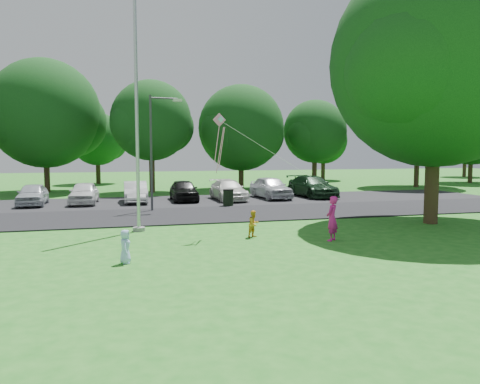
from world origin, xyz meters
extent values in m
plane|color=#216B1C|center=(0.00, 0.00, 0.00)|extent=(120.00, 120.00, 0.00)
cube|color=black|center=(0.00, 9.00, 0.03)|extent=(60.00, 6.00, 0.06)
cube|color=black|center=(0.00, 15.50, 0.03)|extent=(42.00, 7.00, 0.06)
cylinder|color=#B7BABF|center=(-3.50, 5.00, 5.00)|extent=(0.14, 0.14, 10.00)
cylinder|color=gray|center=(-3.50, 5.00, 0.08)|extent=(0.50, 0.50, 0.16)
cylinder|color=#3F3F44|center=(-2.50, 11.16, 3.12)|extent=(0.12, 0.12, 6.23)
cylinder|color=#3F3F44|center=(-1.77, 11.22, 6.08)|extent=(1.46, 0.20, 0.09)
cube|color=silver|center=(-1.05, 11.27, 6.00)|extent=(0.48, 0.26, 0.15)
cylinder|color=black|center=(2.01, 12.24, 0.48)|extent=(0.60, 0.60, 0.96)
cylinder|color=black|center=(2.01, 12.24, 0.99)|extent=(0.64, 0.64, 0.05)
cylinder|color=#332316|center=(9.37, 3.68, 1.97)|extent=(0.62, 0.62, 3.93)
sphere|color=#0E3412|center=(9.37, 3.68, 7.18)|extent=(9.28, 9.28, 9.28)
sphere|color=#0E3412|center=(11.46, 4.61, 6.48)|extent=(6.03, 6.03, 6.03)
sphere|color=#0E3412|center=(7.52, 2.52, 6.71)|extent=(5.57, 5.57, 5.57)
sphere|color=#0E3412|center=(7.07, 2.68, 6.53)|extent=(4.83, 4.83, 4.83)
cylinder|color=#332316|center=(-9.60, 25.24, 1.60)|extent=(0.44, 0.44, 3.19)
sphere|color=#0E3412|center=(-9.60, 25.24, 6.17)|extent=(8.50, 8.50, 8.50)
sphere|color=#0E3412|center=(-7.68, 26.09, 5.53)|extent=(5.53, 5.53, 5.53)
sphere|color=#0E3412|center=(-11.30, 24.17, 5.74)|extent=(5.10, 5.10, 5.10)
cylinder|color=#332316|center=(-1.58, 22.90, 1.71)|extent=(0.44, 0.44, 3.43)
sphere|color=#0E3412|center=(-1.58, 22.90, 5.62)|extent=(6.27, 6.27, 6.27)
sphere|color=#0E3412|center=(-0.17, 23.53, 5.15)|extent=(4.07, 4.07, 4.07)
sphere|color=#0E3412|center=(-2.84, 22.12, 5.31)|extent=(3.76, 3.76, 3.76)
cylinder|color=#332316|center=(6.03, 24.17, 1.33)|extent=(0.44, 0.44, 2.66)
sphere|color=#0E3412|center=(6.03, 24.17, 5.20)|extent=(7.27, 7.27, 7.27)
sphere|color=#0E3412|center=(7.66, 24.89, 4.66)|extent=(4.72, 4.72, 4.72)
sphere|color=#0E3412|center=(4.57, 23.26, 4.84)|extent=(4.36, 4.36, 4.36)
cylinder|color=#332316|center=(13.12, 24.89, 1.51)|extent=(0.44, 0.44, 3.02)
sphere|color=#0E3412|center=(13.12, 24.89, 5.00)|extent=(5.67, 5.67, 5.67)
sphere|color=#0E3412|center=(14.39, 25.46, 4.58)|extent=(3.68, 3.68, 3.68)
sphere|color=#0E3412|center=(11.98, 24.18, 4.72)|extent=(3.40, 3.40, 3.40)
cylinder|color=#332316|center=(21.92, 22.25, 1.71)|extent=(0.44, 0.44, 3.42)
sphere|color=#0E3412|center=(21.92, 22.25, 6.49)|extent=(8.77, 8.77, 8.77)
sphere|color=#0E3412|center=(23.89, 23.13, 5.84)|extent=(5.70, 5.70, 5.70)
sphere|color=#0E3412|center=(20.17, 21.15, 6.06)|extent=(5.26, 5.26, 5.26)
cylinder|color=#332316|center=(30.70, 25.66, 1.46)|extent=(0.44, 0.44, 2.92)
sphere|color=#0E3412|center=(30.70, 25.66, 5.45)|extent=(7.24, 7.24, 7.24)
sphere|color=#0E3412|center=(32.33, 26.38, 4.91)|extent=(4.70, 4.70, 4.70)
sphere|color=#0E3412|center=(29.25, 24.75, 5.09)|extent=(4.34, 4.34, 4.34)
cylinder|color=#332316|center=(38.00, 35.00, 1.30)|extent=(0.44, 0.44, 2.60)
sphere|color=#0E3412|center=(38.00, 35.00, 4.42)|extent=(5.20, 5.20, 5.20)
sphere|color=#0E3412|center=(39.17, 35.52, 4.03)|extent=(3.38, 3.38, 3.38)
sphere|color=#0E3412|center=(36.96, 34.35, 4.16)|extent=(3.12, 3.12, 3.12)
cylinder|color=#332316|center=(-6.00, 34.00, 1.30)|extent=(0.44, 0.44, 2.60)
sphere|color=#0E3412|center=(-6.00, 34.00, 4.42)|extent=(5.20, 5.20, 5.20)
sphere|color=#0E3412|center=(-4.83, 34.52, 4.03)|extent=(3.38, 3.38, 3.38)
sphere|color=#0E3412|center=(-7.04, 33.35, 4.16)|extent=(3.12, 3.12, 3.12)
cylinder|color=#332316|center=(18.00, 33.50, 1.30)|extent=(0.44, 0.44, 2.60)
sphere|color=#0E3412|center=(18.00, 33.50, 4.42)|extent=(5.20, 5.20, 5.20)
sphere|color=#0E3412|center=(19.17, 34.02, 4.03)|extent=(3.38, 3.38, 3.38)
sphere|color=#0E3412|center=(16.96, 32.85, 4.16)|extent=(3.12, 3.12, 3.12)
imported|color=#B2B7BF|center=(-9.13, 15.36, 0.71)|extent=(1.59, 3.84, 1.30)
imported|color=silver|center=(-6.24, 15.36, 0.73)|extent=(1.76, 4.00, 1.34)
imported|color=silver|center=(-3.19, 15.41, 0.71)|extent=(1.41, 3.96, 1.30)
imported|color=black|center=(-0.14, 15.55, 0.74)|extent=(1.68, 4.01, 1.36)
imported|color=silver|center=(2.73, 15.26, 0.71)|extent=(1.93, 4.52, 1.30)
imported|color=silver|center=(5.75, 15.52, 0.80)|extent=(2.08, 4.49, 1.49)
imported|color=black|center=(8.91, 15.78, 0.79)|extent=(2.38, 5.15, 1.46)
imported|color=#D51C86|center=(3.20, 1.07, 0.82)|extent=(0.70, 0.70, 1.64)
imported|color=orange|center=(0.65, 2.48, 0.51)|extent=(0.63, 0.59, 1.03)
imported|color=#A3C3FA|center=(-4.16, -0.52, 0.50)|extent=(0.37, 0.52, 1.00)
cube|color=pink|center=(-0.55, 3.04, 4.44)|extent=(0.51, 0.11, 0.51)
cube|color=#8CC6E5|center=(-0.50, 3.01, 4.46)|extent=(0.25, 0.06, 0.24)
cylinder|color=white|center=(1.33, 2.05, 3.15)|extent=(3.76, 1.98, 2.59)
cylinder|color=pink|center=(-0.65, 3.04, 3.50)|extent=(0.17, 0.22, 1.36)
cylinder|color=pink|center=(-0.45, 3.09, 3.40)|extent=(0.19, 0.36, 1.55)
cylinder|color=pink|center=(-0.55, 2.96, 3.29)|extent=(0.21, 0.53, 1.73)
camera|label=1|loc=(-4.40, -14.34, 3.29)|focal=35.00mm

